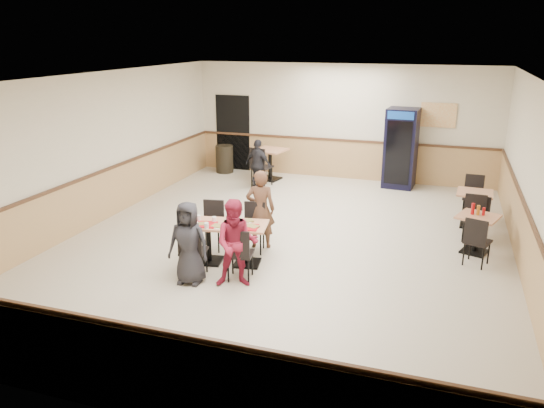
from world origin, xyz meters
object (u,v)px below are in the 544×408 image
(diner_woman_right, at_px, (237,244))
(side_table_far, at_px, (474,204))
(main_table, at_px, (228,237))
(diner_woman_left, at_px, (189,243))
(diner_man_opposite, at_px, (260,209))
(side_table_near, at_px, (477,228))
(back_table, at_px, (270,159))
(lone_diner, at_px, (258,164))
(trash_bin, at_px, (224,159))
(pepsi_cooler, at_px, (401,148))

(diner_woman_right, bearing_deg, side_table_far, 30.21)
(main_table, xyz_separation_m, diner_woman_left, (-0.28, -0.86, 0.19))
(diner_man_opposite, distance_m, side_table_near, 3.82)
(back_table, bearing_deg, lone_diner, -90.00)
(lone_diner, xyz_separation_m, trash_bin, (-1.47, 1.28, -0.24))
(side_table_near, distance_m, trash_bin, 7.59)
(main_table, height_order, lone_diner, lone_diner)
(pepsi_cooler, bearing_deg, main_table, -106.72)
(lone_diner, bearing_deg, main_table, 120.32)
(back_table, xyz_separation_m, trash_bin, (-1.47, 0.35, -0.17))
(lone_diner, bearing_deg, pepsi_cooler, -141.36)
(diner_woman_left, height_order, pepsi_cooler, pepsi_cooler)
(lone_diner, bearing_deg, back_table, -73.16)
(main_table, relative_size, diner_woman_right, 1.02)
(side_table_far, height_order, pepsi_cooler, pepsi_cooler)
(diner_woman_left, height_order, diner_man_opposite, diner_man_opposite)
(diner_man_opposite, relative_size, back_table, 1.58)
(side_table_far, bearing_deg, pepsi_cooler, 123.57)
(diner_woman_right, bearing_deg, trash_bin, 96.55)
(main_table, relative_size, diner_woman_left, 1.08)
(diner_man_opposite, height_order, pepsi_cooler, pepsi_cooler)
(diner_woman_right, relative_size, side_table_far, 1.91)
(diner_woman_left, height_order, side_table_near, diner_woman_left)
(diner_woman_right, height_order, trash_bin, diner_woman_right)
(main_table, bearing_deg, lone_diner, 93.44)
(back_table, bearing_deg, diner_man_opposite, -73.46)
(side_table_near, bearing_deg, pepsi_cooler, 113.36)
(main_table, bearing_deg, diner_woman_right, -67.62)
(diner_man_opposite, height_order, back_table, diner_man_opposite)
(diner_woman_left, distance_m, trash_bin, 6.97)
(diner_man_opposite, xyz_separation_m, side_table_far, (3.67, 2.36, -0.24))
(diner_woman_left, xyz_separation_m, side_table_near, (4.24, 2.66, -0.20))
(lone_diner, distance_m, side_table_near, 5.69)
(diner_woman_right, distance_m, back_table, 6.30)
(back_table, relative_size, pepsi_cooler, 0.46)
(side_table_far, bearing_deg, side_table_near, -89.36)
(diner_man_opposite, distance_m, pepsi_cooler, 5.31)
(diner_woman_left, relative_size, side_table_far, 1.81)
(diner_woman_right, bearing_deg, side_table_near, 17.56)
(main_table, xyz_separation_m, side_table_near, (3.96, 1.80, -0.01))
(main_table, relative_size, diner_man_opposite, 0.98)
(main_table, distance_m, diner_woman_right, 0.89)
(diner_woman_right, xyz_separation_m, pepsi_cooler, (1.79, 6.51, 0.30))
(side_table_near, bearing_deg, side_table_far, 90.64)
(pepsi_cooler, height_order, trash_bin, pepsi_cooler)
(diner_man_opposite, bearing_deg, diner_woman_left, 57.55)
(diner_woman_left, distance_m, pepsi_cooler, 7.11)
(lone_diner, relative_size, back_table, 1.38)
(back_table, xyz_separation_m, pepsi_cooler, (3.32, 0.39, 0.44))
(side_table_far, bearing_deg, diner_woman_right, -131.48)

